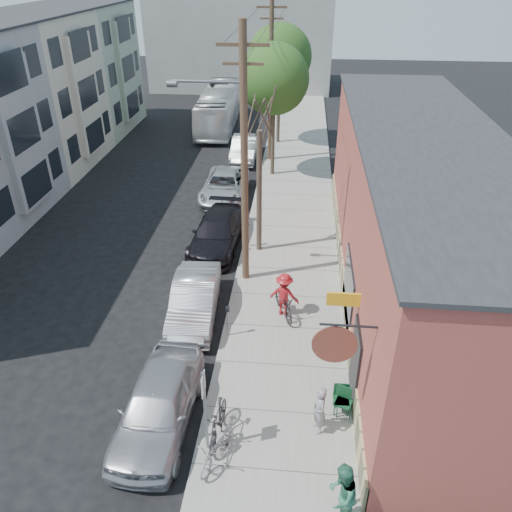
# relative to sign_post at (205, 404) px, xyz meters

# --- Properties ---
(ground) EXTENTS (120.00, 120.00, 0.00)m
(ground) POSITION_rel_sign_post_xyz_m (-2.35, 3.45, -1.83)
(ground) COLOR black
(sidewalk) EXTENTS (4.50, 58.00, 0.15)m
(sidewalk) POSITION_rel_sign_post_xyz_m (1.90, 14.45, -1.76)
(sidewalk) COLOR gray
(sidewalk) RESTS_ON ground
(cafe_building) EXTENTS (6.60, 20.20, 6.61)m
(cafe_building) POSITION_rel_sign_post_xyz_m (6.64, 8.44, 1.47)
(cafe_building) COLOR #9D443A
(cafe_building) RESTS_ON ground
(apartment_row) EXTENTS (6.30, 32.00, 9.00)m
(apartment_row) POSITION_rel_sign_post_xyz_m (-14.20, 17.45, 2.67)
(apartment_row) COLOR #9DA98F
(apartment_row) RESTS_ON ground
(end_cap_building) EXTENTS (18.00, 8.00, 12.00)m
(end_cap_building) POSITION_rel_sign_post_xyz_m (-4.35, 45.45, 4.17)
(end_cap_building) COLOR #989793
(end_cap_building) RESTS_ON ground
(sign_post) EXTENTS (0.07, 0.45, 2.80)m
(sign_post) POSITION_rel_sign_post_xyz_m (0.00, 0.00, 0.00)
(sign_post) COLOR slate
(sign_post) RESTS_ON sidewalk
(parking_meter_near) EXTENTS (0.14, 0.14, 1.24)m
(parking_meter_near) POSITION_rel_sign_post_xyz_m (-0.10, 4.80, -0.85)
(parking_meter_near) COLOR slate
(parking_meter_near) RESTS_ON sidewalk
(parking_meter_far) EXTENTS (0.14, 0.14, 1.24)m
(parking_meter_far) POSITION_rel_sign_post_xyz_m (-0.10, 11.25, -0.85)
(parking_meter_far) COLOR slate
(parking_meter_far) RESTS_ON sidewalk
(utility_pole_near) EXTENTS (3.57, 0.28, 10.00)m
(utility_pole_near) POSITION_rel_sign_post_xyz_m (0.04, 8.63, 3.58)
(utility_pole_near) COLOR #503A28
(utility_pole_near) RESTS_ON sidewalk
(utility_pole_far) EXTENTS (1.80, 0.28, 10.00)m
(utility_pole_far) POSITION_rel_sign_post_xyz_m (0.10, 23.23, 3.51)
(utility_pole_far) COLOR #503A28
(utility_pole_far) RESTS_ON sidewalk
(tree_bare) EXTENTS (0.24, 0.24, 5.60)m
(tree_bare) POSITION_rel_sign_post_xyz_m (0.45, 11.07, 1.12)
(tree_bare) COLOR #44392C
(tree_bare) RESTS_ON sidewalk
(tree_leafy_mid) EXTENTS (4.04, 4.04, 7.74)m
(tree_leafy_mid) POSITION_rel_sign_post_xyz_m (0.45, 20.57, 4.02)
(tree_leafy_mid) COLOR #44392C
(tree_leafy_mid) RESTS_ON sidewalk
(tree_leafy_far) EXTENTS (4.34, 4.34, 8.08)m
(tree_leafy_far) POSITION_rel_sign_post_xyz_m (0.45, 26.92, 4.22)
(tree_leafy_far) COLOR #44392C
(tree_leafy_far) RESTS_ON sidewalk
(patio_chair_a) EXTENTS (0.51, 0.51, 0.88)m
(patio_chair_a) POSITION_rel_sign_post_xyz_m (3.72, 1.66, -1.24)
(patio_chair_a) COLOR #113D21
(patio_chair_a) RESTS_ON sidewalk
(patio_chair_b) EXTENTS (0.65, 0.65, 0.88)m
(patio_chair_b) POSITION_rel_sign_post_xyz_m (3.79, 1.57, -1.24)
(patio_chair_b) COLOR #113D21
(patio_chair_b) RESTS_ON sidewalk
(patron_grey) EXTENTS (0.51, 0.65, 1.58)m
(patron_grey) POSITION_rel_sign_post_xyz_m (3.04, 0.87, -0.89)
(patron_grey) COLOR gray
(patron_grey) RESTS_ON sidewalk
(patron_green) EXTENTS (1.02, 1.12, 1.86)m
(patron_green) POSITION_rel_sign_post_xyz_m (3.50, -1.74, -0.75)
(patron_green) COLOR #2C7052
(patron_green) RESTS_ON sidewalk
(cyclist) EXTENTS (1.26, 0.91, 1.76)m
(cyclist) POSITION_rel_sign_post_xyz_m (1.81, 6.25, -0.80)
(cyclist) COLOR maroon
(cyclist) RESTS_ON sidewalk
(cyclist_bike) EXTENTS (1.31, 2.07, 1.03)m
(cyclist_bike) POSITION_rel_sign_post_xyz_m (1.81, 6.25, -1.17)
(cyclist_bike) COLOR black
(cyclist_bike) RESTS_ON sidewalk
(parked_bike_a) EXTENTS (0.69, 1.91, 1.12)m
(parked_bike_a) POSITION_rel_sign_post_xyz_m (0.24, 0.42, -1.12)
(parked_bike_a) COLOR #232325
(parked_bike_a) RESTS_ON sidewalk
(parked_bike_b) EXTENTS (1.13, 1.85, 0.92)m
(parked_bike_b) POSITION_rel_sign_post_xyz_m (0.33, -0.36, -1.22)
(parked_bike_b) COLOR gray
(parked_bike_b) RESTS_ON sidewalk
(car_0) EXTENTS (2.09, 4.88, 1.64)m
(car_0) POSITION_rel_sign_post_xyz_m (-1.55, 0.79, -1.01)
(car_0) COLOR #A3A3AB
(car_0) RESTS_ON ground
(car_1) EXTENTS (1.89, 4.68, 1.51)m
(car_1) POSITION_rel_sign_post_xyz_m (-1.55, 5.99, -1.08)
(car_1) COLOR #B9BAC2
(car_1) RESTS_ON ground
(car_2) EXTENTS (2.36, 5.27, 1.50)m
(car_2) POSITION_rel_sign_post_xyz_m (-1.55, 11.37, -1.08)
(car_2) COLOR black
(car_2) RESTS_ON ground
(car_3) EXTENTS (2.46, 5.18, 1.43)m
(car_3) POSITION_rel_sign_post_xyz_m (-2.05, 17.02, -1.12)
(car_3) COLOR #B5B9BD
(car_3) RESTS_ON ground
(car_4) EXTENTS (1.67, 4.61, 1.51)m
(car_4) POSITION_rel_sign_post_xyz_m (-1.63, 23.39, -1.08)
(car_4) COLOR #A6ABAE
(car_4) RESTS_ON ground
(bus) EXTENTS (2.89, 10.91, 3.02)m
(bus) POSITION_rel_sign_post_xyz_m (-4.50, 30.84, -0.32)
(bus) COLOR white
(bus) RESTS_ON ground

